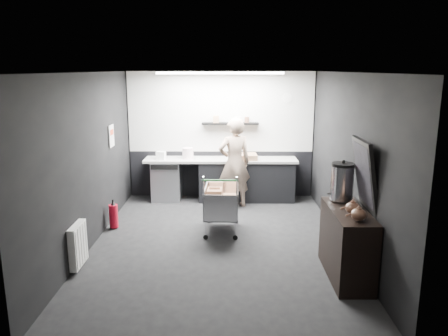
{
  "coord_description": "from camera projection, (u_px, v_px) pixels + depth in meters",
  "views": [
    {
      "loc": [
        0.16,
        -6.58,
        2.76
      ],
      "look_at": [
        0.09,
        0.4,
        1.16
      ],
      "focal_mm": 35.0,
      "sensor_mm": 36.0,
      "label": 1
    }
  ],
  "objects": [
    {
      "name": "floor",
      "position": [
        218.0,
        244.0,
        7.03
      ],
      "size": [
        5.5,
        5.5,
        0.0
      ],
      "primitive_type": "plane",
      "color": "black",
      "rests_on": "ground"
    },
    {
      "name": "ceiling",
      "position": [
        218.0,
        72.0,
        6.42
      ],
      "size": [
        5.5,
        5.5,
        0.0
      ],
      "primitive_type": "plane",
      "rotation": [
        3.14,
        0.0,
        0.0
      ],
      "color": "silver",
      "rests_on": "wall_back"
    },
    {
      "name": "wall_back",
      "position": [
        221.0,
        135.0,
        9.41
      ],
      "size": [
        5.5,
        0.0,
        5.5
      ],
      "primitive_type": "plane",
      "rotation": [
        1.57,
        0.0,
        0.0
      ],
      "color": "black",
      "rests_on": "floor"
    },
    {
      "name": "wall_front",
      "position": [
        211.0,
        224.0,
        4.04
      ],
      "size": [
        5.5,
        0.0,
        5.5
      ],
      "primitive_type": "plane",
      "rotation": [
        -1.57,
        0.0,
        0.0
      ],
      "color": "black",
      "rests_on": "floor"
    },
    {
      "name": "wall_left",
      "position": [
        89.0,
        162.0,
        6.74
      ],
      "size": [
        0.0,
        5.5,
        5.5
      ],
      "primitive_type": "plane",
      "rotation": [
        1.57,
        0.0,
        1.57
      ],
      "color": "black",
      "rests_on": "floor"
    },
    {
      "name": "wall_right",
      "position": [
        348.0,
        162.0,
        6.71
      ],
      "size": [
        0.0,
        5.5,
        5.5
      ],
      "primitive_type": "plane",
      "rotation": [
        1.57,
        0.0,
        -1.57
      ],
      "color": "black",
      "rests_on": "floor"
    },
    {
      "name": "kitchen_wall_panel",
      "position": [
        221.0,
        112.0,
        9.27
      ],
      "size": [
        3.95,
        0.02,
        1.7
      ],
      "primitive_type": "cube",
      "color": "silver",
      "rests_on": "wall_back"
    },
    {
      "name": "dado_panel",
      "position": [
        221.0,
        174.0,
        9.58
      ],
      "size": [
        3.95,
        0.02,
        1.0
      ],
      "primitive_type": "cube",
      "color": "black",
      "rests_on": "wall_back"
    },
    {
      "name": "floating_shelf",
      "position": [
        230.0,
        123.0,
        9.22
      ],
      "size": [
        1.2,
        0.22,
        0.04
      ],
      "primitive_type": "cube",
      "color": "black",
      "rests_on": "wall_back"
    },
    {
      "name": "wall_clock",
      "position": [
        287.0,
        98.0,
        9.18
      ],
      "size": [
        0.2,
        0.03,
        0.2
      ],
      "primitive_type": "cylinder",
      "rotation": [
        1.57,
        0.0,
        0.0
      ],
      "color": "white",
      "rests_on": "wall_back"
    },
    {
      "name": "poster",
      "position": [
        111.0,
        136.0,
        7.97
      ],
      "size": [
        0.02,
        0.3,
        0.4
      ],
      "primitive_type": "cube",
      "color": "silver",
      "rests_on": "wall_left"
    },
    {
      "name": "poster_red_band",
      "position": [
        111.0,
        132.0,
        7.95
      ],
      "size": [
        0.02,
        0.22,
        0.1
      ],
      "primitive_type": "cube",
      "color": "red",
      "rests_on": "poster"
    },
    {
      "name": "radiator",
      "position": [
        78.0,
        245.0,
        6.09
      ],
      "size": [
        0.1,
        0.5,
        0.6
      ],
      "primitive_type": "cube",
      "color": "white",
      "rests_on": "wall_left"
    },
    {
      "name": "ceiling_strip",
      "position": [
        220.0,
        73.0,
        8.23
      ],
      "size": [
        2.4,
        0.2,
        0.04
      ],
      "primitive_type": "cube",
      "color": "white",
      "rests_on": "ceiling"
    },
    {
      "name": "prep_counter",
      "position": [
        227.0,
        179.0,
        9.28
      ],
      "size": [
        3.2,
        0.61,
        0.9
      ],
      "color": "black",
      "rests_on": "floor"
    },
    {
      "name": "person",
      "position": [
        234.0,
        163.0,
        8.74
      ],
      "size": [
        0.76,
        0.6,
        1.81
      ],
      "primitive_type": "imported",
      "rotation": [
        0.0,
        0.0,
        3.42
      ],
      "color": "beige",
      "rests_on": "floor"
    },
    {
      "name": "shopping_cart",
      "position": [
        221.0,
        203.0,
        7.47
      ],
      "size": [
        0.59,
        0.96,
        1.05
      ],
      "color": "silver",
      "rests_on": "floor"
    },
    {
      "name": "sideboard",
      "position": [
        347.0,
        234.0,
        5.83
      ],
      "size": [
        0.54,
        1.25,
        1.87
      ],
      "color": "black",
      "rests_on": "floor"
    },
    {
      "name": "fire_extinguisher",
      "position": [
        114.0,
        215.0,
        7.64
      ],
      "size": [
        0.15,
        0.15,
        0.5
      ],
      "color": "#B50C20",
      "rests_on": "floor"
    },
    {
      "name": "cardboard_box",
      "position": [
        243.0,
        157.0,
        9.12
      ],
      "size": [
        0.58,
        0.45,
        0.11
      ],
      "primitive_type": "cube",
      "rotation": [
        0.0,
        0.0,
        0.06
      ],
      "color": "#AA7F5B",
      "rests_on": "prep_counter"
    },
    {
      "name": "pink_tub",
      "position": [
        188.0,
        153.0,
        9.16
      ],
      "size": [
        0.23,
        0.23,
        0.23
      ],
      "primitive_type": "cylinder",
      "color": "white",
      "rests_on": "prep_counter"
    },
    {
      "name": "white_container",
      "position": [
        161.0,
        155.0,
        9.13
      ],
      "size": [
        0.2,
        0.17,
        0.16
      ],
      "primitive_type": "cube",
      "rotation": [
        0.0,
        0.0,
        -0.18
      ],
      "color": "white",
      "rests_on": "prep_counter"
    }
  ]
}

